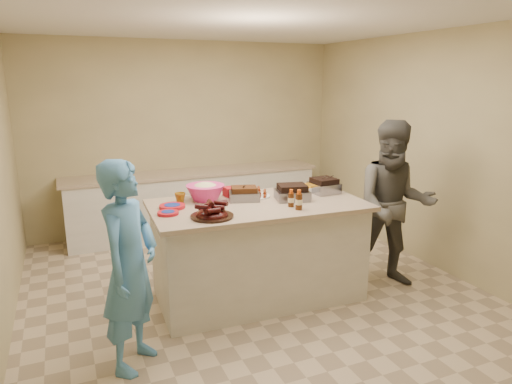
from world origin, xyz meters
name	(u,v)px	position (x,y,z in m)	size (l,w,h in m)	color
room	(255,294)	(0.00, 0.00, 0.00)	(4.50, 5.00, 2.70)	tan
back_counter	(195,202)	(0.00, 2.20, 0.45)	(3.60, 0.64, 0.90)	silver
island	(258,295)	(0.02, -0.03, 0.00)	(2.08, 1.10, 0.99)	silver
rib_platter	(212,217)	(-0.54, -0.30, 0.99)	(0.38, 0.38, 0.15)	#390908
pulled_pork_tray	(244,200)	(-0.07, 0.12, 0.99)	(0.29, 0.22, 0.09)	#47230F
brisket_tray	(292,200)	(0.39, -0.05, 0.99)	(0.32, 0.27, 0.10)	black
roasting_pan	(324,193)	(0.83, 0.08, 0.99)	(0.27, 0.27, 0.11)	gray
coleslaw_bowl	(206,200)	(-0.42, 0.28, 0.99)	(0.38, 0.38, 0.26)	#D52A7B
sausage_plate	(254,197)	(0.08, 0.21, 0.99)	(0.33, 0.33, 0.06)	silver
mac_cheese_dish	(306,191)	(0.68, 0.20, 0.99)	(0.28, 0.21, 0.07)	#FEA412
bbq_bottle_a	(299,210)	(0.28, -0.39, 0.99)	(0.06, 0.06, 0.19)	#401F0A
bbq_bottle_b	(291,207)	(0.26, -0.27, 0.99)	(0.06, 0.06, 0.17)	#401F0A
mustard_bottle	(237,201)	(-0.14, 0.12, 0.99)	(0.04, 0.04, 0.12)	#FFA900
sauce_bowl	(246,201)	(-0.05, 0.10, 0.99)	(0.13, 0.04, 0.13)	silver
plate_stack_large	(172,208)	(-0.79, 0.13, 0.99)	(0.24, 0.24, 0.03)	#A70E19
plate_stack_small	(168,215)	(-0.88, -0.07, 0.99)	(0.19, 0.19, 0.03)	#A70E19
plastic_cup	(180,203)	(-0.68, 0.28, 0.99)	(0.11, 0.10, 0.11)	#91610F
basket_stack	(233,196)	(-0.10, 0.34, 0.99)	(0.19, 0.14, 0.09)	#A70E19
guest_blue	(137,363)	(-1.32, -0.71, 0.00)	(0.59, 1.62, 0.39)	#4A8BC5
guest_gray	(388,283)	(1.45, -0.32, 0.00)	(0.86, 1.77, 0.67)	#504E48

